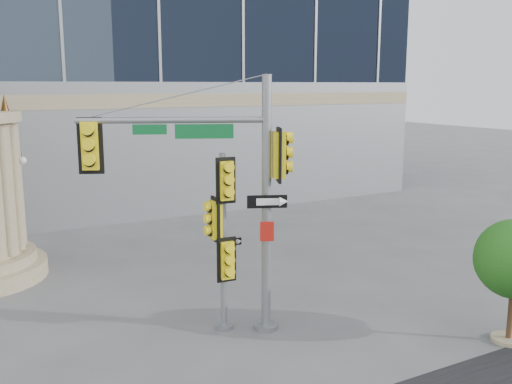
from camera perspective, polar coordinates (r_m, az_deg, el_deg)
ground at (r=13.12m, az=3.96°, el=-15.92°), size 120.00×120.00×0.00m
main_signal_pole at (r=13.17m, az=-3.71°, el=1.53°), size 4.46×2.25×6.10m
secondary_signal_pole at (r=13.42m, az=-3.34°, el=-3.75°), size 0.74×0.58×4.31m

